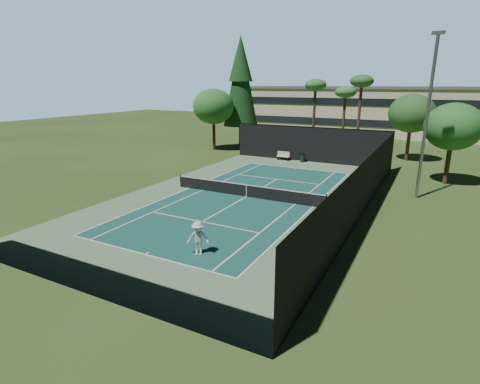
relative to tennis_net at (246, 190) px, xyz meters
The scene contains 22 objects.
ground 0.56m from the tennis_net, ahead, with size 160.00×160.00×0.00m, color #2E4A1B.
apron_slab 0.55m from the tennis_net, ahead, with size 18.00×32.00×0.01m, color #5E805A.
court_surface 0.55m from the tennis_net, ahead, with size 10.97×23.77×0.01m, color #184E48.
court_lines 0.54m from the tennis_net, ahead, with size 11.07×23.87×0.01m.
tennis_net is the anchor object (origin of this frame).
fence 1.45m from the tennis_net, 90.00° to the left, with size 18.04×32.05×4.03m.
player 10.81m from the tennis_net, 76.76° to the right, with size 1.18×0.68×1.83m, color silver.
tennis_ball_a 11.61m from the tennis_net, 116.38° to the right, with size 0.07×0.07×0.07m, color yellow.
tennis_ball_b 4.54m from the tennis_net, 97.51° to the left, with size 0.06×0.06×0.06m, color #BBDE32.
tennis_ball_c 2.63m from the tennis_net, 28.17° to the left, with size 0.07×0.07×0.07m, color #D7ED36.
tennis_ball_d 6.83m from the tennis_net, 143.54° to the left, with size 0.06×0.06×0.06m, color yellow.
park_bench 15.69m from the tennis_net, 100.66° to the left, with size 1.50×0.45×1.02m.
trash_bin 15.37m from the tennis_net, 91.90° to the left, with size 0.56×0.56×0.95m.
pine_tree 26.63m from the tennis_net, 118.61° to the left, with size 4.80×4.80×15.00m.
palm_a 25.26m from the tennis_net, 94.76° to the left, with size 2.80×2.80×9.32m.
palm_b 26.92m from the tennis_net, 86.70° to the left, with size 2.80×2.80×8.42m.
palm_c 24.69m from the tennis_net, 80.13° to the left, with size 2.80×2.80×9.77m.
decid_tree_a 24.65m from the tennis_net, 65.56° to the left, with size 5.12×5.12×7.62m.
decid_tree_b 18.99m from the tennis_net, 40.60° to the left, with size 4.80×4.80×7.14m.
decid_tree_c 23.39m from the tennis_net, 127.87° to the left, with size 5.44×5.44×8.09m.
campus_building 46.12m from the tennis_net, 90.00° to the left, with size 40.50×12.50×8.30m.
light_pole 14.66m from the tennis_net, 26.57° to the left, with size 0.90×0.25×12.22m.
Camera 1 is at (12.78, -25.48, 8.62)m, focal length 28.00 mm.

